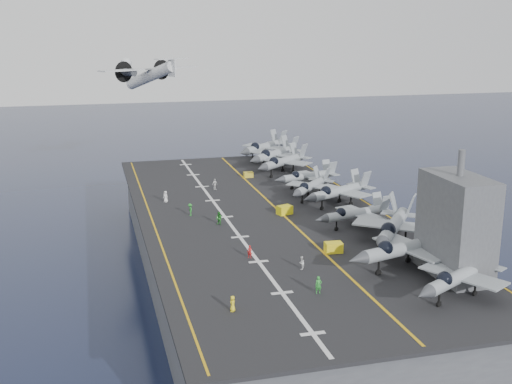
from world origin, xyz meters
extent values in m
plane|color=#142135|center=(0.00, 0.00, 0.00)|extent=(500.00, 500.00, 0.00)
cube|color=#56595E|center=(0.00, 0.00, 5.00)|extent=(36.00, 90.00, 10.00)
cube|color=black|center=(0.00, 0.00, 10.20)|extent=(38.00, 92.00, 0.40)
cube|color=gold|center=(3.00, 0.00, 10.42)|extent=(0.35, 90.00, 0.02)
cube|color=silver|center=(-6.00, 0.00, 10.42)|extent=(0.50, 90.00, 0.02)
cube|color=gold|center=(-17.00, 0.00, 10.42)|extent=(0.25, 90.00, 0.02)
cube|color=gold|center=(18.50, 0.00, 10.42)|extent=(0.25, 90.00, 0.02)
imported|color=yellow|center=(-12.28, -33.17, 11.25)|extent=(0.95, 1.17, 1.70)
imported|color=#B21919|center=(-6.72, -18.43, 11.24)|extent=(1.20, 1.07, 1.67)
imported|color=#217D23|center=(-7.66, -3.68, 11.41)|extent=(1.38, 1.45, 2.01)
imported|color=#238B29|center=(-11.03, 2.17, 11.37)|extent=(0.82, 1.19, 1.93)
imported|color=silver|center=(-4.15, 17.26, 11.39)|extent=(1.42, 1.28, 1.98)
imported|color=white|center=(-13.74, 11.07, 11.35)|extent=(1.32, 1.37, 1.91)
imported|color=green|center=(-2.17, -31.11, 11.39)|extent=(1.29, 0.96, 1.97)
imported|color=white|center=(-1.64, -23.77, 11.22)|extent=(1.12, 1.19, 1.65)
camera|label=1|loc=(-25.45, -92.55, 38.78)|focal=45.00mm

